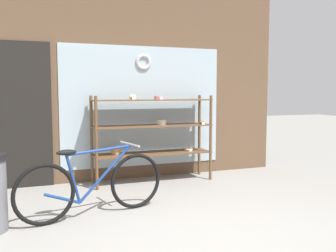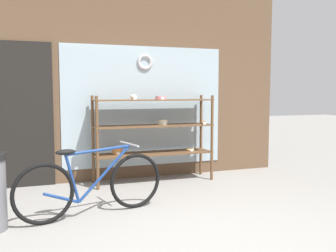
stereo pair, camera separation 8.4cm
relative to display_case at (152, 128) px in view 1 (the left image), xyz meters
name	(u,v)px [view 1 (the left image)]	position (x,y,z in m)	size (l,w,h in m)	color
ground_plane	(208,241)	(-0.24, -2.41, -0.82)	(30.00, 30.00, 0.00)	gray
storefront_facade	(127,71)	(-0.29, 0.36, 0.88)	(5.11, 0.13, 3.53)	brown
display_case	(152,128)	(0.00, 0.00, 0.00)	(1.83, 0.46, 1.35)	brown
bicycle	(93,185)	(-1.13, -1.32, -0.47)	(1.70, 0.54, 0.79)	black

